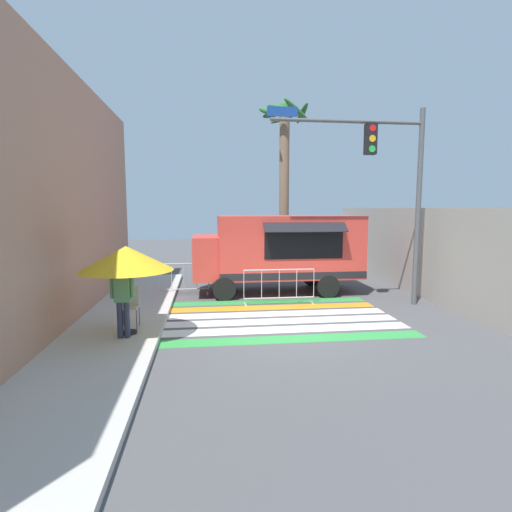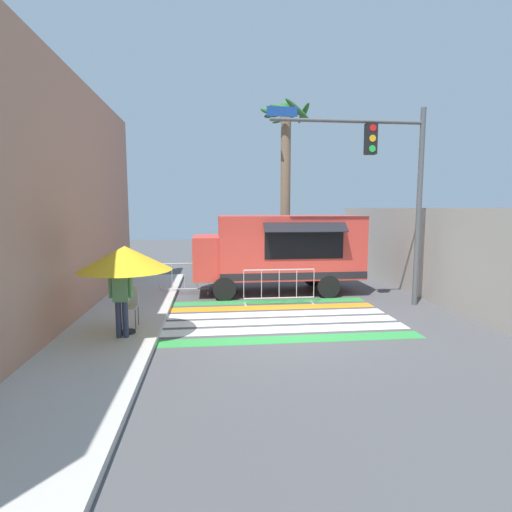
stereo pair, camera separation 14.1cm
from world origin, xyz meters
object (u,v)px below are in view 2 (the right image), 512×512
object	(u,v)px
barricade_front	(279,287)
folding_chair	(129,303)
food_truck	(276,248)
palm_tree	(286,166)
traffic_signal_pole	(390,172)
patio_umbrella	(125,258)
vendor_person	(121,293)
barricade_side	(185,279)

from	to	relation	value
barricade_front	folding_chair	bearing A→B (deg)	-149.95
food_truck	palm_tree	xyz separation A→B (m)	(0.97, 3.55, 3.28)
palm_tree	traffic_signal_pole	bearing A→B (deg)	-70.18
patio_umbrella	folding_chair	distance (m)	1.31
traffic_signal_pole	palm_tree	bearing A→B (deg)	109.82
vendor_person	barricade_front	distance (m)	5.33
palm_tree	vendor_person	bearing A→B (deg)	-121.71
traffic_signal_pole	barricade_side	xyz separation A→B (m)	(-6.40, 2.33, -3.59)
food_truck	folding_chair	size ratio (longest dim) A/B	6.05
traffic_signal_pole	vendor_person	bearing A→B (deg)	-159.97
food_truck	traffic_signal_pole	distance (m)	4.65
palm_tree	barricade_side	bearing A→B (deg)	-140.04
vendor_person	barricade_front	xyz separation A→B (m)	(4.16, 3.28, -0.59)
traffic_signal_pole	folding_chair	size ratio (longest dim) A/B	6.18
patio_umbrella	palm_tree	xyz separation A→B (m)	(5.28, 8.33, 2.99)
barricade_side	palm_tree	distance (m)	7.06
barricade_front	palm_tree	bearing A→B (deg)	77.66
folding_chair	vendor_person	world-z (taller)	vendor_person
patio_umbrella	palm_tree	distance (m)	10.31
vendor_person	palm_tree	size ratio (longest dim) A/B	0.23
folding_chair	palm_tree	distance (m)	10.30
food_truck	barricade_front	world-z (taller)	food_truck
food_truck	vendor_person	bearing A→B (deg)	-130.61
palm_tree	patio_umbrella	bearing A→B (deg)	-122.36
patio_umbrella	food_truck	bearing A→B (deg)	48.03
patio_umbrella	folding_chair	bearing A→B (deg)	96.43
traffic_signal_pole	barricade_front	bearing A→B (deg)	170.34
barricade_front	barricade_side	world-z (taller)	same
food_truck	palm_tree	world-z (taller)	palm_tree
patio_umbrella	barricade_front	world-z (taller)	patio_umbrella
vendor_person	palm_tree	distance (m)	10.81
traffic_signal_pole	patio_umbrella	xyz separation A→B (m)	(-7.41, -2.42, -2.24)
food_truck	palm_tree	size ratio (longest dim) A/B	0.77
barricade_front	barricade_side	distance (m)	3.57
food_truck	traffic_signal_pole	bearing A→B (deg)	-37.30
folding_chair	barricade_front	distance (m)	4.82
barricade_side	folding_chair	bearing A→B (deg)	-104.41
traffic_signal_pole	barricade_front	xyz separation A→B (m)	(-3.30, 0.56, -3.58)
barricade_front	palm_tree	xyz separation A→B (m)	(1.17, 5.35, 4.33)
food_truck	patio_umbrella	xyz separation A→B (m)	(-4.31, -4.79, 0.29)
patio_umbrella	vendor_person	xyz separation A→B (m)	(-0.06, -0.30, -0.75)
food_truck	barricade_front	xyz separation A→B (m)	(-0.20, -1.80, -1.04)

